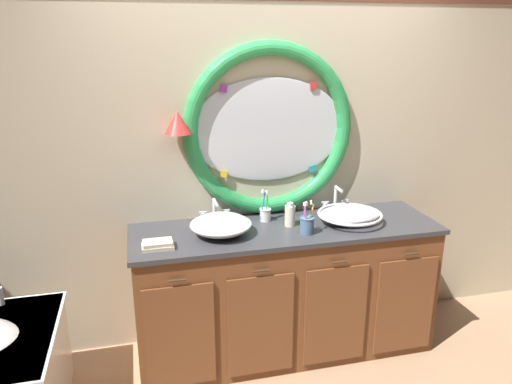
{
  "coord_description": "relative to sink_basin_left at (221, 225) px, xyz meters",
  "views": [
    {
      "loc": [
        -0.84,
        -2.52,
        2.05
      ],
      "look_at": [
        -0.16,
        0.25,
        1.15
      ],
      "focal_mm": 34.13,
      "sensor_mm": 36.0,
      "label": 1
    }
  ],
  "objects": [
    {
      "name": "ground_plane",
      "position": [
        0.38,
        -0.23,
        -0.96
      ],
      "size": [
        14.0,
        14.0,
        0.0
      ],
      "primitive_type": "plane",
      "color": "tan"
    },
    {
      "name": "back_wall_assembly",
      "position": [
        0.38,
        0.36,
        0.36
      ],
      "size": [
        6.4,
        0.26,
        2.6
      ],
      "color": "beige",
      "rests_on": "ground_plane"
    },
    {
      "name": "vanity_counter",
      "position": [
        0.43,
        0.03,
        -0.51
      ],
      "size": [
        1.98,
        0.63,
        0.9
      ],
      "color": "brown",
      "rests_on": "ground_plane"
    },
    {
      "name": "sink_basin_left",
      "position": [
        0.0,
        0.0,
        0.0
      ],
      "size": [
        0.38,
        0.38,
        0.13
      ],
      "color": "white",
      "rests_on": "vanity_counter"
    },
    {
      "name": "sink_basin_right",
      "position": [
        0.85,
        0.0,
        -0.01
      ],
      "size": [
        0.42,
        0.42,
        0.11
      ],
      "color": "white",
      "rests_on": "vanity_counter"
    },
    {
      "name": "faucet_set_left",
      "position": [
        0.0,
        0.24,
        -0.0
      ],
      "size": [
        0.21,
        0.13,
        0.16
      ],
      "color": "silver",
      "rests_on": "vanity_counter"
    },
    {
      "name": "faucet_set_right",
      "position": [
        0.85,
        0.24,
        0.01
      ],
      "size": [
        0.2,
        0.12,
        0.18
      ],
      "color": "silver",
      "rests_on": "vanity_counter"
    },
    {
      "name": "toothbrush_holder_left",
      "position": [
        0.32,
        0.16,
        -0.01
      ],
      "size": [
        0.08,
        0.08,
        0.22
      ],
      "color": "white",
      "rests_on": "vanity_counter"
    },
    {
      "name": "toothbrush_holder_right",
      "position": [
        0.52,
        -0.11,
        -0.0
      ],
      "size": [
        0.09,
        0.09,
        0.21
      ],
      "color": "slate",
      "rests_on": "vanity_counter"
    },
    {
      "name": "soap_dispenser",
      "position": [
        0.46,
        0.04,
        0.01
      ],
      "size": [
        0.07,
        0.07,
        0.16
      ],
      "color": "#EFE5C6",
      "rests_on": "vanity_counter"
    },
    {
      "name": "folded_hand_towel",
      "position": [
        -0.39,
        -0.12,
        -0.04
      ],
      "size": [
        0.18,
        0.12,
        0.04
      ],
      "color": "beige",
      "rests_on": "vanity_counter"
    }
  ]
}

